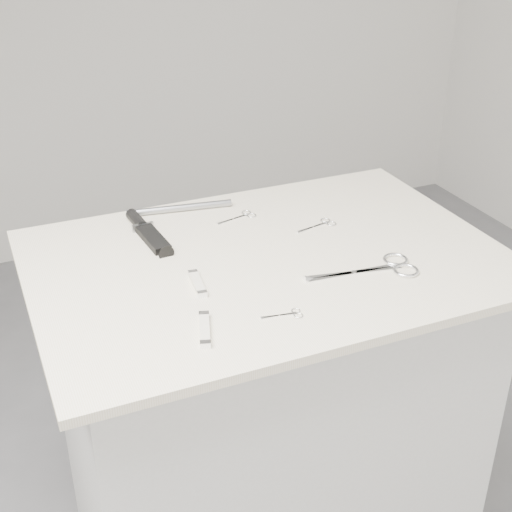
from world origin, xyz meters
name	(u,v)px	position (x,y,z in m)	size (l,w,h in m)	color
plinth	(266,425)	(0.00, 0.00, 0.45)	(0.90, 0.60, 0.90)	silver
display_board	(268,261)	(0.00, 0.00, 0.91)	(1.00, 0.70, 0.02)	beige
large_shears	(384,268)	(0.20, -0.14, 0.92)	(0.24, 0.10, 0.01)	white
embroidery_scissors_a	(321,224)	(0.18, 0.09, 0.92)	(0.11, 0.05, 0.00)	white
embroidery_scissors_b	(242,216)	(0.02, 0.21, 0.92)	(0.10, 0.05, 0.00)	white
tiny_scissors	(287,315)	(-0.06, -0.22, 0.92)	(0.08, 0.03, 0.00)	white
sheathed_knife	(146,230)	(-0.21, 0.21, 0.93)	(0.05, 0.21, 0.03)	black
pocket_knife_a	(205,329)	(-0.22, -0.21, 0.93)	(0.05, 0.11, 0.01)	silver
pocket_knife_b	(197,283)	(-0.18, -0.05, 0.93)	(0.03, 0.10, 0.01)	silver
metal_rail	(180,208)	(-0.10, 0.30, 0.93)	(0.02, 0.02, 0.26)	gray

